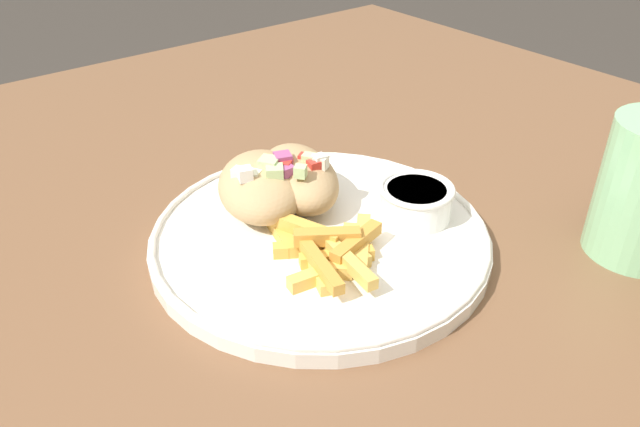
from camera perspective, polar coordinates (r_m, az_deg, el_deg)
The scene contains 6 objects.
table at distance 0.66m, azimuth 1.43°, elevation -5.65°, with size 1.15×1.15×0.71m.
plate at distance 0.57m, azimuth 0.00°, elevation -2.08°, with size 0.31×0.31×0.02m.
pita_sandwich_near at distance 0.59m, azimuth -5.28°, elevation 2.59°, with size 0.14×0.13×0.06m.
pita_sandwich_far at distance 0.60m, azimuth -1.95°, elevation 3.29°, with size 0.13×0.10×0.06m.
fries_pile at distance 0.52m, azimuth 0.95°, elevation -3.34°, with size 0.14×0.12×0.02m.
sauce_ramekin at distance 0.58m, azimuth 8.75°, elevation 1.27°, with size 0.07×0.07×0.03m.
Camera 1 is at (0.40, -0.34, 1.04)m, focal length 35.00 mm.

